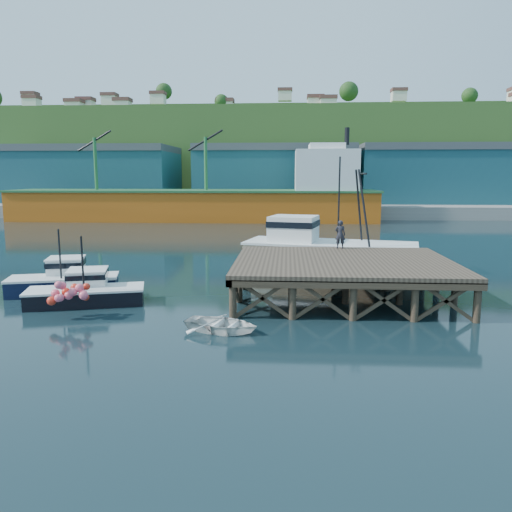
# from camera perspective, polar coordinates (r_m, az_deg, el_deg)

# --- Properties ---
(ground) EXTENTS (300.00, 300.00, 0.00)m
(ground) POSITION_cam_1_polar(r_m,az_deg,el_deg) (28.66, -1.23, -4.49)
(ground) COLOR black
(ground) RESTS_ON ground
(wharf) EXTENTS (12.00, 10.00, 2.62)m
(wharf) POSITION_cam_1_polar(r_m,az_deg,el_deg) (28.16, 9.95, -0.84)
(wharf) COLOR brown
(wharf) RESTS_ON ground
(far_quay) EXTENTS (160.00, 40.00, 2.00)m
(far_quay) POSITION_cam_1_polar(r_m,az_deg,el_deg) (97.95, 2.22, 5.77)
(far_quay) COLOR gray
(far_quay) RESTS_ON ground
(warehouse_left) EXTENTS (32.00, 16.00, 9.00)m
(warehouse_left) POSITION_cam_1_polar(r_m,az_deg,el_deg) (99.99, -18.56, 8.53)
(warehouse_left) COLOR #1B545B
(warehouse_left) RESTS_ON far_quay
(warehouse_mid) EXTENTS (28.00, 16.00, 9.00)m
(warehouse_mid) POSITION_cam_1_polar(r_m,az_deg,el_deg) (92.78, 2.17, 8.98)
(warehouse_mid) COLOR #1B545B
(warehouse_mid) RESTS_ON far_quay
(warehouse_right) EXTENTS (30.00, 16.00, 9.00)m
(warehouse_right) POSITION_cam_1_polar(r_m,az_deg,el_deg) (96.78, 20.42, 8.43)
(warehouse_right) COLOR #1B545B
(warehouse_right) RESTS_ON far_quay
(cargo_ship) EXTENTS (55.50, 10.00, 13.75)m
(cargo_ship) POSITION_cam_1_polar(r_m,az_deg,el_deg) (76.60, -4.56, 6.54)
(cargo_ship) COLOR #C45812
(cargo_ship) RESTS_ON ground
(hillside) EXTENTS (220.00, 50.00, 22.00)m
(hillside) POSITION_cam_1_polar(r_m,az_deg,el_deg) (127.84, 2.59, 11.04)
(hillside) COLOR #2D511E
(hillside) RESTS_ON ground
(boat_navy) EXTENTS (6.46, 4.14, 3.81)m
(boat_navy) POSITION_cam_1_polar(r_m,az_deg,el_deg) (31.28, -21.06, -2.52)
(boat_navy) COLOR black
(boat_navy) RESTS_ON ground
(boat_black) EXTENTS (6.38, 5.29, 3.72)m
(boat_black) POSITION_cam_1_polar(r_m,az_deg,el_deg) (28.24, -18.83, -3.78)
(boat_black) COLOR black
(boat_black) RESTS_ON ground
(trawler) EXTENTS (12.75, 7.03, 8.09)m
(trawler) POSITION_cam_1_polar(r_m,az_deg,el_deg) (36.08, 8.03, 0.94)
(trawler) COLOR beige
(trawler) RESTS_ON ground
(dinghy) EXTENTS (3.88, 3.27, 0.69)m
(dinghy) POSITION_cam_1_polar(r_m,az_deg,el_deg) (22.08, -3.96, -7.77)
(dinghy) COLOR white
(dinghy) RESTS_ON ground
(dockworker) EXTENTS (0.71, 0.51, 1.82)m
(dockworker) POSITION_cam_1_polar(r_m,az_deg,el_deg) (32.55, 9.60, 2.45)
(dockworker) COLOR black
(dockworker) RESTS_ON wharf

